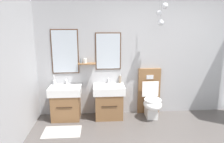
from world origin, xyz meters
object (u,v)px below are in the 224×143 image
at_px(vanity_sink_right, 109,101).
at_px(soap_dispenser, 120,79).
at_px(toothbrush_cup, 55,82).
at_px(vanity_sink_left, 66,102).
at_px(toilet, 151,99).

relative_size(vanity_sink_right, soap_dispenser, 3.52).
distance_m(vanity_sink_right, toothbrush_cup, 1.20).
xyz_separation_m(vanity_sink_left, soap_dispenser, (1.13, 0.17, 0.41)).
relative_size(vanity_sink_right, toothbrush_cup, 3.33).
distance_m(toothbrush_cup, soap_dispenser, 1.38).
height_order(vanity_sink_left, soap_dispenser, soap_dispenser).
relative_size(vanity_sink_right, toilet, 0.69).
xyz_separation_m(toilet, soap_dispenser, (-0.64, 0.17, 0.40)).
bearing_deg(vanity_sink_right, vanity_sink_left, 180.00).
xyz_separation_m(vanity_sink_left, vanity_sink_right, (0.88, 0.00, 0.00)).
bearing_deg(toothbrush_cup, toilet, -4.57).
height_order(toilet, soap_dispenser, toilet).
bearing_deg(vanity_sink_right, toilet, -0.12).
xyz_separation_m(vanity_sink_right, toilet, (0.89, -0.00, 0.01)).
bearing_deg(vanity_sink_right, toothbrush_cup, 171.95).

